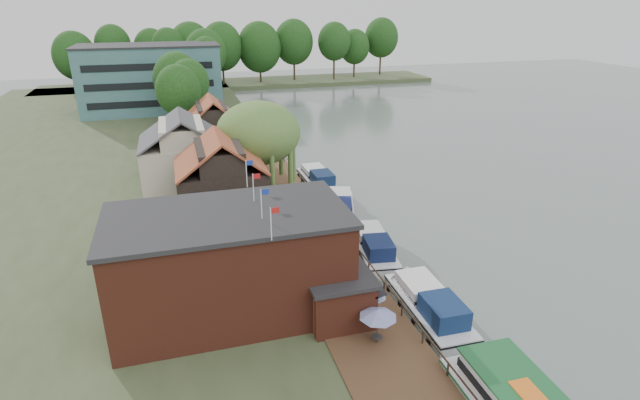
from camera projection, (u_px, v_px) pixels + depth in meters
ground at (435, 281)px, 39.70m from camera, size 260.00×260.00×0.00m
land_bank at (86, 173)px, 62.79m from camera, size 50.00×140.00×1.00m
quay_deck at (305, 230)px, 46.11m from camera, size 6.00×50.00×0.10m
quay_rail at (332, 220)px, 47.10m from camera, size 0.20×49.00×1.00m
pub at (260, 259)px, 33.40m from camera, size 20.00×11.00×7.30m
hotel_block at (151, 78)px, 93.57m from camera, size 25.40×12.40×12.30m
cottage_a at (221, 180)px, 46.27m from camera, size 8.60×7.60×8.50m
cottage_b at (184, 153)px, 54.38m from camera, size 9.60×8.60×8.50m
cottage_c at (213, 131)px, 63.44m from camera, size 7.60×7.60×8.50m
willow at (259, 152)px, 51.54m from camera, size 8.60×8.60×10.43m
umbrella_0 at (377, 326)px, 30.45m from camera, size 2.36×2.36×2.38m
umbrella_1 at (371, 304)px, 32.58m from camera, size 1.95×1.95×2.38m
umbrella_2 at (348, 283)px, 35.01m from camera, size 2.08×2.08×2.38m
umbrella_3 at (336, 253)px, 39.28m from camera, size 2.44×2.44×2.38m
umbrella_4 at (317, 237)px, 41.85m from camera, size 2.15×2.15×2.38m
umbrella_5 at (320, 221)px, 44.97m from camera, size 1.94×1.94×2.38m
umbrella_6 at (311, 214)px, 46.45m from camera, size 2.07×2.07×2.38m
cruiser_0 at (429, 302)px, 34.63m from camera, size 3.56×10.46×2.54m
cruiser_1 at (373, 243)px, 43.19m from camera, size 4.61×10.18×2.38m
cruiser_2 at (339, 207)px, 50.53m from camera, size 6.55×11.32×2.64m
cruiser_3 at (318, 177)px, 59.12m from camera, size 3.35×10.07×2.44m
swan at (447, 362)px, 30.47m from camera, size 0.44×0.44×0.44m
bank_tree_0 at (180, 107)px, 69.79m from camera, size 6.19×6.19×11.72m
bank_tree_1 at (190, 96)px, 79.09m from camera, size 6.31×6.31×11.40m
bank_tree_2 at (178, 88)px, 83.60m from camera, size 7.89×7.89×12.01m
bank_tree_3 at (208, 70)px, 101.84m from camera, size 6.51×6.51×13.14m
bank_tree_4 at (206, 62)px, 108.94m from camera, size 8.91×8.91×14.26m
bank_tree_5 at (169, 59)px, 116.88m from camera, size 7.42×7.42×14.02m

